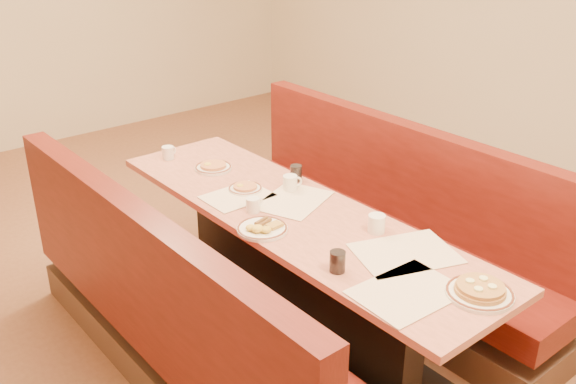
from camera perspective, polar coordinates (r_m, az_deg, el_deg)
ground at (r=3.80m, az=0.47°, el=-11.97°), size 8.00×8.00×0.00m
diner_table at (r=3.59m, az=0.49°, el=-7.17°), size 0.70×2.50×0.75m
booth_left at (r=3.25m, az=-9.66°, el=-11.59°), size 0.55×2.50×1.05m
booth_right at (r=4.04m, az=8.49°, el=-3.76°), size 0.55×2.50×1.05m
placemat_near_left at (r=2.79m, az=10.57°, el=-8.70°), size 0.46×0.35×0.00m
placemat_near_right at (r=3.06m, az=10.39°, el=-5.37°), size 0.55×0.48×0.00m
placemat_far_left at (r=3.59m, az=-4.52°, el=-0.37°), size 0.36×0.27×0.00m
placemat_far_right at (r=3.53m, az=0.49°, el=-0.74°), size 0.50×0.44×0.00m
pancake_plate at (r=2.82m, az=16.69°, el=-8.45°), size 0.28×0.28×0.06m
eggs_plate at (r=3.21m, az=-2.32°, el=-3.23°), size 0.26×0.26×0.05m
extra_plate_mid at (r=3.96m, az=-6.67°, el=2.23°), size 0.23×0.23×0.05m
extra_plate_far at (r=3.66m, az=-3.84°, el=0.36°), size 0.19×0.19×0.04m
coffee_mug_a at (r=3.22m, az=7.90°, el=-2.75°), size 0.12×0.09×0.09m
coffee_mug_b at (r=3.40m, az=-3.10°, el=-1.12°), size 0.10×0.07×0.08m
coffee_mug_c at (r=3.64m, az=0.24°, el=0.84°), size 0.12×0.08×0.09m
coffee_mug_d at (r=4.17m, az=-10.59°, el=3.49°), size 0.11×0.08×0.08m
soda_tumbler_near at (r=2.87m, az=4.42°, el=-6.19°), size 0.07×0.07×0.10m
soda_tumbler_mid at (r=3.77m, az=0.73°, el=1.70°), size 0.07×0.07×0.10m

